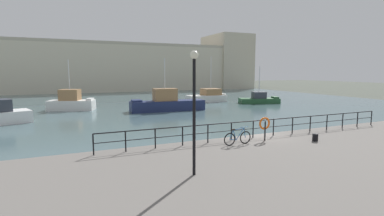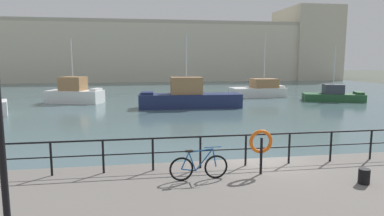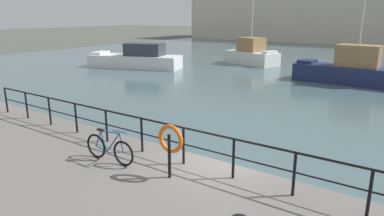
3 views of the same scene
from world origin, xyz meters
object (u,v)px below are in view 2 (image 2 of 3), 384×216
Objects in this scene: moored_harbor_tender at (75,93)px; moored_blue_motorboat at (333,95)px; harbor_building at (183,52)px; mooring_bollard at (364,176)px; moored_cabin_cruiser at (189,97)px; life_ring_stand at (261,143)px; moored_small_launch at (259,90)px; parked_bicycle at (199,167)px.

moored_harbor_tender is 27.25m from moored_blue_motorboat.
moored_harbor_tender is at bearing -113.56° from harbor_building.
moored_cabin_cruiser is at bearing 94.44° from mooring_bollard.
moored_cabin_cruiser is 6.76× the size of life_ring_stand.
harbor_building is 10.62× the size of moored_small_launch.
parked_bicycle is at bearing -173.11° from life_ring_stand.
life_ring_stand is at bearing -111.77° from moored_small_launch.
moored_small_launch is 16.79× the size of mooring_bollard.
harbor_building is 41.00m from moored_harbor_tender.
moored_harbor_tender reaches higher than life_ring_stand.
moored_small_launch reaches higher than moored_blue_motorboat.
moored_cabin_cruiser reaches higher than parked_bicycle.
moored_cabin_cruiser is (11.05, -5.51, -0.05)m from moored_harbor_tender.
moored_harbor_tender is 12.35m from moored_cabin_cruiser.
life_ring_stand is (-2.62, 1.32, 0.75)m from mooring_bollard.
harbor_building is 12.07× the size of moored_blue_motorboat.
life_ring_stand is (10.14, -26.26, 0.84)m from moored_harbor_tender.
moored_small_launch is 12.62m from moored_cabin_cruiser.
moored_cabin_cruiser is at bearing -153.12° from moored_blue_motorboat.
moored_small_launch is 31.61m from parked_bicycle.
life_ring_stand is at bearing -95.51° from harbor_building.
moored_blue_motorboat is at bearing 53.86° from life_ring_stand.
moored_harbor_tender is 3.65× the size of parked_bicycle.
mooring_bollard is (-3.50, -64.87, -4.97)m from harbor_building.
moored_harbor_tender reaches higher than parked_bicycle.
mooring_bollard is at bearing -102.12° from moored_blue_motorboat.
moored_harbor_tender is 4.63× the size of life_ring_stand.
moored_blue_motorboat reaches higher than life_ring_stand.
harbor_building reaches higher than moored_harbor_tender.
parked_bicycle is at bearing 84.37° from moored_cabin_cruiser.
life_ring_stand reaches higher than parked_bicycle.
moored_small_launch reaches higher than life_ring_stand.
moored_cabin_cruiser reaches higher than moored_harbor_tender.
harbor_building is at bearing 80.10° from parked_bicycle.
harbor_building is 178.19× the size of mooring_bollard.
parked_bicycle is (-12.69, -28.95, 0.42)m from moored_small_launch.
parked_bicycle is 4.75m from mooring_bollard.
moored_harbor_tender is at bearing -168.28° from moored_blue_motorboat.
parked_bicycle is (-18.94, -23.44, 0.64)m from moored_blue_motorboat.
moored_cabin_cruiser is 21.19m from parked_bicycle.
moored_small_launch is 20.98m from moored_harbor_tender.
parked_bicycle is at bearing -115.01° from moored_small_launch.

